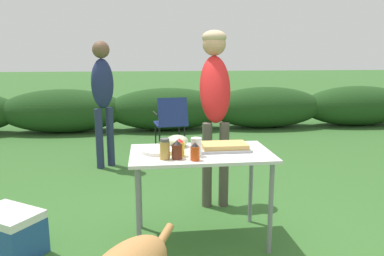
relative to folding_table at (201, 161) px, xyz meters
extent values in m
plane|color=#336028|center=(0.00, 0.00, -0.66)|extent=(60.00, 60.00, 0.00)
ellipsoid|color=#1E4219|center=(-2.00, 4.54, -0.25)|extent=(2.40, 0.90, 0.83)
ellipsoid|color=#1E4219|center=(0.00, 4.54, -0.25)|extent=(2.40, 0.90, 0.83)
ellipsoid|color=#1E4219|center=(2.00, 4.54, -0.25)|extent=(2.40, 0.90, 0.83)
ellipsoid|color=#1E4219|center=(4.00, 4.54, -0.25)|extent=(2.40, 0.90, 0.83)
cube|color=silver|center=(0.00, 0.00, 0.06)|extent=(1.10, 0.64, 0.02)
cylinder|color=gray|center=(-0.49, -0.27, -0.31)|extent=(0.04, 0.04, 0.71)
cylinder|color=gray|center=(0.49, -0.27, -0.31)|extent=(0.04, 0.04, 0.71)
cylinder|color=gray|center=(-0.49, 0.27, -0.31)|extent=(0.04, 0.04, 0.71)
cylinder|color=gray|center=(0.49, 0.27, -0.31)|extent=(0.04, 0.04, 0.71)
cube|color=#9E9EA3|center=(0.19, 0.04, 0.09)|extent=(0.40, 0.25, 0.02)
cube|color=tan|center=(0.19, 0.04, 0.11)|extent=(0.35, 0.21, 0.04)
cylinder|color=white|center=(-0.33, 0.02, 0.09)|extent=(0.26, 0.26, 0.03)
ellipsoid|color=#ADBC99|center=(-0.17, 0.19, 0.13)|extent=(0.18, 0.18, 0.10)
cylinder|color=white|center=(-0.05, -0.11, 0.15)|extent=(0.08, 0.08, 0.14)
cylinder|color=yellow|center=(-0.18, -0.09, 0.13)|extent=(0.08, 0.08, 0.11)
cone|color=red|center=(-0.18, -0.09, 0.20)|extent=(0.07, 0.07, 0.03)
cylinder|color=#B2893D|center=(-0.29, -0.17, 0.14)|extent=(0.07, 0.07, 0.13)
cylinder|color=#4C4C4C|center=(-0.29, -0.17, 0.22)|extent=(0.07, 0.07, 0.02)
cylinder|color=#562314|center=(-0.20, -0.17, 0.13)|extent=(0.08, 0.08, 0.11)
cone|color=black|center=(-0.20, -0.17, 0.20)|extent=(0.07, 0.07, 0.03)
cylinder|color=#CC4214|center=(-0.08, -0.22, 0.13)|extent=(0.07, 0.07, 0.10)
cone|color=black|center=(-0.08, -0.22, 0.19)|extent=(0.06, 0.06, 0.03)
cylinder|color=#4C473D|center=(0.16, 0.67, -0.24)|extent=(0.10, 0.10, 0.84)
cylinder|color=#4C473D|center=(0.33, 0.66, -0.24)|extent=(0.10, 0.10, 0.84)
ellipsoid|color=red|center=(0.25, 0.79, 0.49)|extent=(0.34, 0.48, 0.71)
sphere|color=tan|center=(0.26, 0.92, 0.93)|extent=(0.23, 0.23, 0.23)
ellipsoid|color=tan|center=(0.26, 0.92, 0.99)|extent=(0.24, 0.24, 0.14)
cylinder|color=#232D4C|center=(-1.04, 2.09, -0.27)|extent=(0.10, 0.10, 0.79)
cylinder|color=#232D4C|center=(-0.91, 2.20, -0.27)|extent=(0.10, 0.10, 0.79)
ellipsoid|color=navy|center=(-0.97, 2.15, 0.45)|extent=(0.38, 0.36, 0.64)
sphere|color=brown|center=(-0.97, 2.15, 0.88)|extent=(0.22, 0.22, 0.22)
cylinder|color=#B27A42|center=(-0.34, -0.84, -0.20)|extent=(0.15, 0.20, 0.11)
cube|color=navy|center=(-0.05, 3.13, -0.28)|extent=(0.52, 0.52, 0.03)
cube|color=navy|center=(-0.02, 2.85, -0.05)|extent=(0.48, 0.22, 0.44)
cylinder|color=black|center=(-0.22, 2.90, -0.47)|extent=(0.02, 0.02, 0.38)
cylinder|color=black|center=(0.17, 2.96, -0.47)|extent=(0.02, 0.02, 0.38)
cylinder|color=black|center=(-0.28, 3.30, -0.47)|extent=(0.02, 0.02, 0.38)
cylinder|color=black|center=(0.12, 3.35, -0.47)|extent=(0.02, 0.02, 0.38)
cylinder|color=black|center=(-0.28, 3.10, -0.10)|extent=(0.08, 0.41, 0.02)
cylinder|color=black|center=(0.18, 3.16, -0.10)|extent=(0.08, 0.41, 0.02)
cube|color=#234C93|center=(-1.46, -0.04, -0.52)|extent=(0.58, 0.53, 0.28)
cube|color=silver|center=(-1.46, -0.04, -0.35)|extent=(0.58, 0.53, 0.06)
camera|label=1|loc=(-0.41, -2.80, 0.83)|focal=35.00mm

